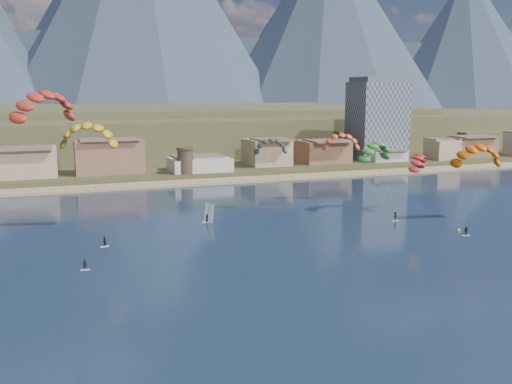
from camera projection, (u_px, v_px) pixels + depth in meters
ground at (334, 302)px, 77.75m from camera, size 2400.00×2400.00×0.00m
beach at (176, 183)px, 175.91m from camera, size 2200.00×12.00×0.90m
land at (87, 119)px, 596.58m from camera, size 2200.00×900.00×4.00m
foothills at (168, 129)px, 298.98m from camera, size 940.00×210.00×18.00m
mountain_ridge at (60, 5)px, 809.53m from camera, size 2060.00×480.00×400.00m
town at (38, 158)px, 176.06m from camera, size 400.00×24.00×12.00m
apartment_tower at (377, 119)px, 221.48m from camera, size 20.00×16.00×32.00m
watchtower at (185, 160)px, 183.91m from camera, size 5.82×5.82×8.60m
kitesurfer_red at (44, 101)px, 95.67m from camera, size 12.99×17.18×30.41m
kitesurfer_yellow at (88, 132)px, 115.39m from camera, size 13.05×19.37×25.37m
kitesurfer_orange at (477, 152)px, 124.82m from camera, size 18.50×15.39×21.39m
kitesurfer_green at (375, 149)px, 134.11m from camera, size 11.58×15.61×18.93m
distant_kite_dark at (271, 144)px, 134.35m from camera, size 8.70×5.92×19.10m
distant_kite_orange at (341, 139)px, 147.71m from camera, size 11.12×7.53×19.60m
distant_kite_red at (417, 159)px, 134.75m from camera, size 9.12×9.11×15.91m
windsurfer at (208, 216)px, 124.80m from camera, size 2.35×2.56×4.15m
buoy at (459, 230)px, 117.22m from camera, size 0.74×0.74×0.74m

